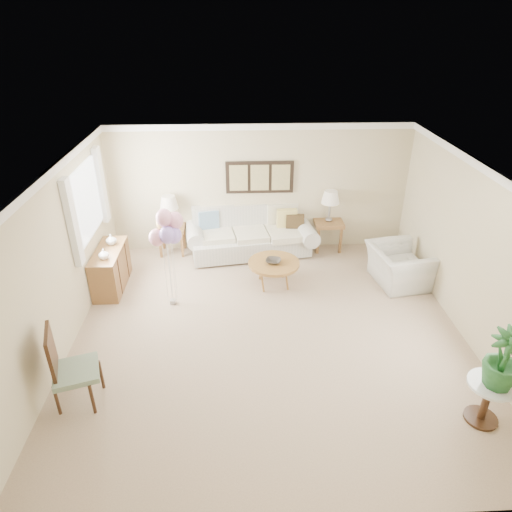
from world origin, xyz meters
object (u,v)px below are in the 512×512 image
Objects in this scene: armchair at (398,266)px; accent_chair at (68,366)px; coffee_table at (274,264)px; sofa at (250,235)px; balloon_cluster at (167,229)px.

accent_chair is at bearing 109.10° from armchair.
armchair is (2.28, -0.02, -0.09)m from coffee_table.
accent_chair is (-2.40, -4.05, 0.19)m from sofa.
accent_chair is 0.63× the size of balloon_cluster.
balloon_cluster is (-1.76, -0.56, 0.99)m from coffee_table.
coffee_table is at bearing 80.38° from armchair.
armchair is at bearing 7.56° from balloon_cluster.
balloon_cluster is (-4.03, -0.54, 1.08)m from armchair.
balloon_cluster reaches higher than accent_chair.
armchair is (2.65, -1.34, -0.03)m from sofa.
sofa is 4.71m from accent_chair.
sofa is 2.94× the size of coffee_table.
balloon_cluster is at bearing 88.46° from armchair.
armchair is 0.97× the size of accent_chair.
sofa is 2.55m from balloon_cluster.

